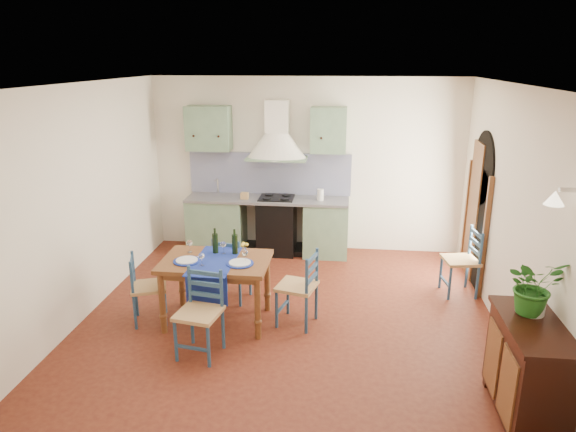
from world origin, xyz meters
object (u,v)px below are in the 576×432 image
object	(u,v)px
dining_table	(216,267)
sideboard	(528,368)
potted_plant	(534,286)
chair_near	(200,313)

from	to	relation	value
dining_table	sideboard	world-z (taller)	dining_table
dining_table	potted_plant	world-z (taller)	potted_plant
potted_plant	chair_near	bearing A→B (deg)	171.08
dining_table	sideboard	xyz separation A→B (m)	(3.11, -1.40, -0.20)
dining_table	sideboard	size ratio (longest dim) A/B	1.20
dining_table	sideboard	bearing A→B (deg)	-24.34
chair_near	dining_table	bearing A→B (deg)	89.80
dining_table	potted_plant	xyz separation A→B (m)	(3.13, -1.20, 0.48)
chair_near	sideboard	distance (m)	3.18
dining_table	chair_near	bearing A→B (deg)	-90.20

